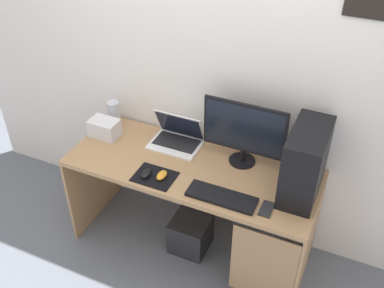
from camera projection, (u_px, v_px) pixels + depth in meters
The scene contains 14 objects.
ground_plane at pixel (192, 243), 3.35m from camera, with size 8.00×8.00×0.00m, color slate.
wall_back at pixel (215, 65), 2.83m from camera, with size 4.00×0.05×2.60m.
desk at pixel (194, 184), 2.98m from camera, with size 1.64×0.63×0.74m.
pc_tower at pixel (305, 163), 2.59m from camera, with size 0.21×0.42×0.44m, color black.
monitor at pixel (244, 132), 2.80m from camera, with size 0.54×0.17×0.44m.
laptop at pixel (177, 138), 3.09m from camera, with size 0.34×0.25×0.23m.
speaker at pixel (114, 113), 3.26m from camera, with size 0.08×0.08×0.18m, color #B7BCC6.
projector at pixel (105, 128), 3.15m from camera, with size 0.20×0.14×0.12m, color silver.
keyboard at pixel (222, 197), 2.66m from camera, with size 0.42×0.14×0.02m, color black.
mousepad at pixel (155, 177), 2.82m from camera, with size 0.26×0.20×0.01m, color black.
mouse_left at pixel (162, 175), 2.81m from camera, with size 0.06×0.10×0.03m, color orange.
mouse_right at pixel (146, 173), 2.82m from camera, with size 0.06×0.10×0.03m, color black.
cell_phone at pixel (267, 209), 2.59m from camera, with size 0.07×0.13×0.01m, color #232326.
subwoofer at pixel (191, 234), 3.25m from camera, with size 0.26×0.26×0.26m, color #232326.
Camera 1 is at (0.92, -2.05, 2.59)m, focal length 42.15 mm.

